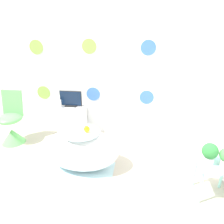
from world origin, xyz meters
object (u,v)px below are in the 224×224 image
Objects in this scene: bathtub at (82,149)px; potted_plant_left at (210,153)px; vase at (59,103)px; tv at (71,100)px; chair at (12,127)px.

potted_plant_left reaches higher than bathtub.
potted_plant_left is (1.56, -0.32, 0.29)m from bathtub.
vase is at bearing 126.34° from bathtub.
vase is 2.44m from potted_plant_left.
vase is at bearing 152.26° from potted_plant_left.
bathtub is 1.08m from tv.
bathtub is 1.07m from vase.
vase is at bearing -152.13° from tv.
tv reaches higher than bathtub.
potted_plant_left is at bearing -31.83° from tv.
potted_plant_left is at bearing -11.47° from bathtub.
tv reaches higher than potted_plant_left.
tv is at bearing 148.17° from potted_plant_left.
chair is 1.09m from tv.
vase is 0.67× the size of potted_plant_left.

